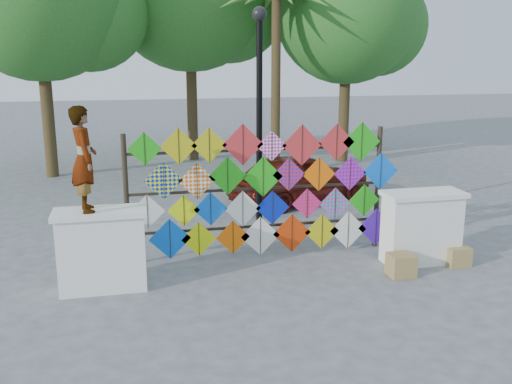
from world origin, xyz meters
TOP-DOWN VIEW (x-y plane):
  - ground at (0.00, 0.00)m, footprint 80.00×80.00m
  - parapet_left at (-2.70, -0.20)m, footprint 1.40×0.65m
  - parapet_right at (2.70, -0.20)m, footprint 1.40×0.65m
  - kite_rack at (0.13, 0.73)m, footprint 4.99×0.24m
  - tree_east at (5.09, 9.53)m, footprint 5.40×4.80m
  - palm_tree at (2.20, 8.00)m, footprint 3.62×3.62m
  - vendor_woman at (-2.87, -0.20)m, footprint 0.48×0.64m
  - sedan at (1.89, 4.34)m, footprint 3.93×2.59m
  - lamppost at (0.30, 2.00)m, footprint 0.28×0.28m
  - cardboard_box_near at (2.09, -0.71)m, footprint 0.41×0.37m
  - cardboard_box_far at (3.26, -0.47)m, footprint 0.40×0.36m

SIDE VIEW (x-z plane):
  - ground at x=0.00m, z-range 0.00..0.00m
  - cardboard_box_far at x=3.26m, z-range 0.00..0.33m
  - cardboard_box_near at x=2.09m, z-range 0.00..0.37m
  - sedan at x=1.89m, z-range 0.00..1.24m
  - parapet_left at x=-2.70m, z-range 0.01..1.29m
  - parapet_right at x=2.70m, z-range 0.01..1.29m
  - kite_rack at x=0.13m, z-range 0.00..2.42m
  - vendor_woman at x=-2.87m, z-range 1.28..2.86m
  - lamppost at x=0.30m, z-range 0.46..4.92m
  - palm_tree at x=2.20m, z-range 2.04..7.87m
  - tree_east at x=5.09m, z-range 1.28..8.69m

